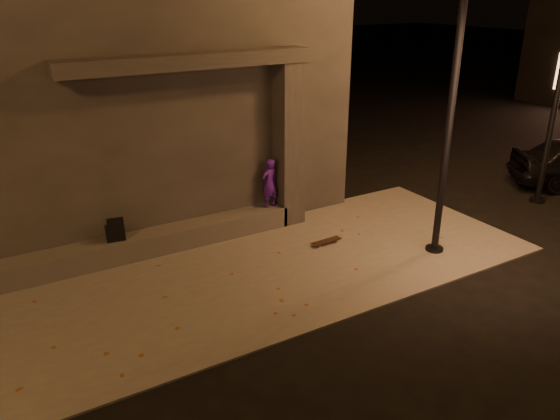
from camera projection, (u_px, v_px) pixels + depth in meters
ground at (319, 321)px, 8.91m from camera, size 120.00×120.00×0.00m
sidewalk at (260, 270)px, 10.50m from camera, size 11.00×4.40×0.04m
building at (128, 102)px, 12.63m from camera, size 9.00×5.10×5.22m
ledge at (154, 242)px, 11.10m from camera, size 6.00×0.55×0.45m
column at (289, 145)px, 12.00m from camera, size 0.55×0.55×3.60m
canopy at (189, 61)px, 10.28m from camera, size 5.00×0.70×0.28m
skateboarder at (269, 183)px, 12.07m from camera, size 0.46×0.35×1.11m
backpack at (115, 232)px, 10.59m from camera, size 0.38×0.28×0.50m
skateboard at (326, 241)px, 11.49m from camera, size 0.70×0.21×0.08m
street_lamp_0 at (457, 57)px, 9.79m from camera, size 0.36×0.36×6.84m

